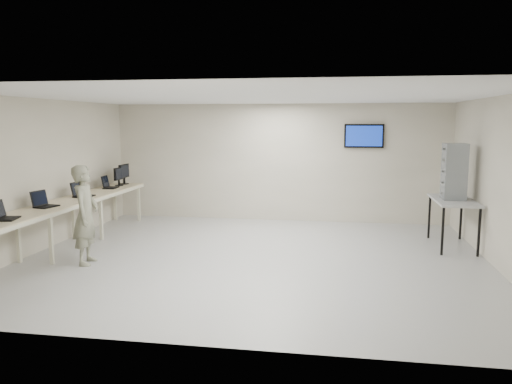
# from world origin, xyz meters

# --- Properties ---
(room) EXTENTS (8.01, 7.01, 2.81)m
(room) POSITION_xyz_m (0.03, 0.06, 1.41)
(room) COLOR #A3A3A1
(room) RESTS_ON ground
(workbench) EXTENTS (0.76, 6.00, 0.90)m
(workbench) POSITION_xyz_m (-3.59, 0.00, 0.83)
(workbench) COLOR beige
(workbench) RESTS_ON ground
(laptop_0) EXTENTS (0.38, 0.42, 0.29)m
(laptop_0) POSITION_xyz_m (-3.60, -1.62, 0.97)
(laptop_0) COLOR black
(laptop_0) RESTS_ON workbench
(laptop_1) EXTENTS (0.38, 0.42, 0.29)m
(laptop_1) POSITION_xyz_m (-3.65, -0.51, 0.97)
(laptop_1) COLOR black
(laptop_1) RESTS_ON workbench
(laptop_2) EXTENTS (0.37, 0.42, 0.30)m
(laptop_2) POSITION_xyz_m (-3.60, 0.72, 0.98)
(laptop_2) COLOR black
(laptop_2) RESTS_ON workbench
(laptop_3) EXTENTS (0.32, 0.38, 0.28)m
(laptop_3) POSITION_xyz_m (-3.64, 2.00, 0.97)
(laptop_3) COLOR black
(laptop_3) RESTS_ON workbench
(monitor_near) EXTENTS (0.19, 0.43, 0.42)m
(monitor_near) POSITION_xyz_m (-3.60, 2.46, 1.16)
(monitor_near) COLOR black
(monitor_near) RESTS_ON workbench
(monitor_far) EXTENTS (0.21, 0.48, 0.47)m
(monitor_far) POSITION_xyz_m (-3.60, 2.75, 1.19)
(monitor_far) COLOR black
(monitor_far) RESTS_ON workbench
(soldier) EXTENTS (0.50, 0.67, 1.67)m
(soldier) POSITION_xyz_m (-2.73, -0.76, 0.84)
(soldier) COLOR slate
(soldier) RESTS_ON ground
(side_table) EXTENTS (0.72, 1.53, 0.92)m
(side_table) POSITION_xyz_m (3.60, 1.43, 0.85)
(side_table) COLOR #A0A0A0
(side_table) RESTS_ON ground
(storage_bins) EXTENTS (0.40, 0.45, 1.06)m
(storage_bins) POSITION_xyz_m (3.58, 1.43, 1.45)
(storage_bins) COLOR gray
(storage_bins) RESTS_ON side_table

